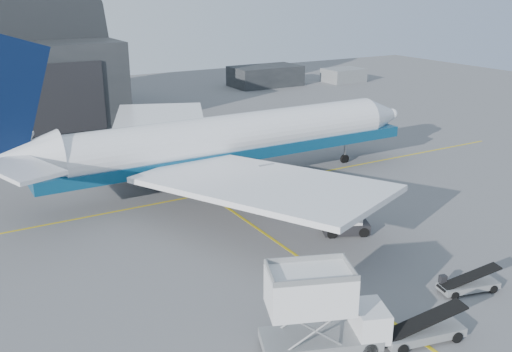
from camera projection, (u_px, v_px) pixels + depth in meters
ground at (332, 280)px, 39.55m from camera, size 200.00×200.00×0.00m
taxi_lines at (243, 219)px, 49.93m from camera, size 80.00×42.12×0.02m
distant_bldg_a at (265, 86)px, 116.71m from camera, size 14.00×8.00×4.00m
distant_bldg_b at (343, 82)px, 121.53m from camera, size 8.00×6.00×2.80m
airliner at (218, 142)px, 56.71m from camera, size 47.59×46.15×16.70m
catering_truck at (320, 310)px, 31.32m from camera, size 7.49×4.92×4.84m
pushback_tug at (347, 225)px, 46.98m from camera, size 4.26×3.44×1.73m
belt_loader_a at (421, 331)px, 32.63m from camera, size 5.35×2.65×2.00m
belt_loader_b at (468, 284)px, 37.95m from camera, size 4.44×2.33×1.66m
traffic_cone at (315, 299)px, 36.73m from camera, size 0.35×0.35×0.50m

